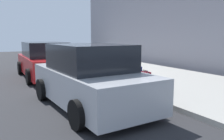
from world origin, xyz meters
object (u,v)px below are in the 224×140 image
Objects in this scene: suitcase_silver_2 at (129,73)px; parked_car_red_1 at (45,61)px; bollard_post at (90,63)px; suitcase_maroon_0 at (145,80)px; suitcase_olive_5 at (112,70)px; fire_hydrant at (99,65)px; parked_car_silver_0 at (90,78)px; suitcase_red_4 at (118,71)px; suitcase_black_6 at (107,68)px; suitcase_navy_1 at (136,76)px; suitcase_teal_3 at (125,74)px.

parked_car_red_1 reaches higher than suitcase_silver_2.
parked_car_red_1 is (0.25, 2.10, 0.21)m from bollard_post.
suitcase_olive_5 is (2.32, 0.03, 0.04)m from suitcase_maroon_0.
parked_car_silver_0 is (-4.18, 2.25, 0.23)m from fire_hydrant.
suitcase_red_4 reaches higher than bollard_post.
parked_car_silver_0 is (-3.39, 2.28, 0.32)m from suitcase_black_6.
suitcase_maroon_0 is 2.36m from parked_car_silver_0.
suitcase_black_6 is at bearing -173.45° from bollard_post.
suitcase_olive_5 reaches higher than suitcase_black_6.
suitcase_navy_1 reaches higher than suitcase_teal_3.
suitcase_maroon_0 is 1.83m from suitcase_red_4.
suitcase_navy_1 is 1.29× the size of suitcase_teal_3.
fire_hydrant is at bearing -28.37° from parked_car_silver_0.
parked_car_silver_0 is at bearing 142.11° from suitcase_olive_5.
fire_hydrant is 2.46m from parked_car_red_1.
parked_car_red_1 reaches higher than suitcase_red_4.
suitcase_red_4 reaches higher than fire_hydrant.
suitcase_olive_5 is (1.39, -0.03, -0.06)m from suitcase_silver_2.
suitcase_teal_3 is 0.17× the size of parked_car_red_1.
parked_car_red_1 is at bearing 0.00° from parked_car_silver_0.
bollard_post reaches higher than suitcase_maroon_0.
suitcase_olive_5 is 2.01m from bollard_post.
suitcase_red_4 is 3.56m from parked_car_red_1.
suitcase_maroon_0 is 0.72× the size of suitcase_black_6.
suitcase_red_4 reaches higher than suitcase_teal_3.
suitcase_maroon_0 is at bearing -176.39° from suitcase_silver_2.
suitcase_black_6 is 0.79m from fire_hydrant.
bollard_post reaches higher than fire_hydrant.
suitcase_teal_3 is 0.18× the size of parked_car_silver_0.
suitcase_red_4 is at bearing -179.95° from fire_hydrant.
fire_hydrant is (0.79, 0.02, 0.09)m from suitcase_black_6.
suitcase_silver_2 is 0.87× the size of suitcase_olive_5.
suitcase_navy_1 is at bearing 8.27° from suitcase_maroon_0.
suitcase_maroon_0 is 0.93m from suitcase_silver_2.
bollard_post is 5.32m from parked_car_silver_0.
suitcase_navy_1 reaches higher than bollard_post.
suitcase_olive_5 is 3.19m from parked_car_red_1.
suitcase_silver_2 is 1.02× the size of bollard_post.
suitcase_red_4 is at bearing -2.29° from suitcase_navy_1.
suitcase_teal_3 is at bearing -13.70° from suitcase_silver_2.
suitcase_teal_3 is (0.90, -0.11, -0.09)m from suitcase_navy_1.
suitcase_red_4 is (1.36, -0.05, 0.00)m from suitcase_navy_1.
parked_car_silver_0 is at bearing 129.68° from suitcase_teal_3.
fire_hydrant is at bearing 1.54° from suitcase_black_6.
suitcase_black_6 is (1.47, 0.04, 0.06)m from suitcase_teal_3.
suitcase_teal_3 is 0.48m from suitcase_red_4.
suitcase_black_6 reaches higher than suitcase_maroon_0.
suitcase_maroon_0 is 0.81× the size of suitcase_teal_3.
suitcase_olive_5 is 0.51m from suitcase_black_6.
suitcase_red_4 is (0.46, 0.06, 0.09)m from suitcase_teal_3.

